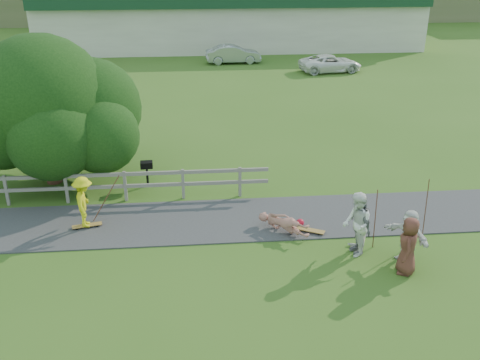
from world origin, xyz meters
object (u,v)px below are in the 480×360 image
(skater_fallen, at_px, (284,223))
(spectator_a, at_px, (357,224))
(tree, at_px, (47,129))
(spectator_b, at_px, (360,226))
(skater_rider, at_px, (84,205))
(car_white, at_px, (330,63))
(spectator_c, at_px, (408,246))
(spectator_d, at_px, (408,236))
(bbq, at_px, (147,174))
(car_silver, at_px, (233,54))

(skater_fallen, height_order, spectator_a, spectator_a)
(tree, bearing_deg, spectator_b, -30.93)
(spectator_a, xyz_separation_m, tree, (-9.82, 6.04, 1.16))
(skater_rider, bearing_deg, car_white, -37.24)
(spectator_c, distance_m, spectator_d, 0.61)
(spectator_c, relative_size, bbq, 1.72)
(car_white, bearing_deg, skater_fallen, 155.10)
(spectator_b, distance_m, bbq, 8.31)
(car_white, bearing_deg, car_silver, 53.16)
(skater_fallen, height_order, bbq, bbq)
(spectator_a, bearing_deg, skater_rider, -100.57)
(car_white, bearing_deg, bbq, 140.79)
(skater_fallen, bearing_deg, spectator_b, -80.88)
(spectator_a, relative_size, tree, 0.25)
(spectator_c, bearing_deg, car_white, -168.74)
(spectator_a, distance_m, car_silver, 27.77)
(tree, bearing_deg, spectator_c, -33.10)
(spectator_d, height_order, car_white, spectator_d)
(skater_fallen, distance_m, bbq, 5.95)
(skater_fallen, distance_m, tree, 9.40)
(spectator_b, bearing_deg, car_white, 153.87)
(spectator_c, bearing_deg, spectator_d, 178.72)
(spectator_d, xyz_separation_m, car_white, (3.94, 24.55, -0.18))
(bbq, bearing_deg, skater_rider, -121.76)
(spectator_a, relative_size, car_silver, 0.46)
(spectator_a, height_order, spectator_d, spectator_a)
(spectator_c, bearing_deg, spectator_a, -113.73)
(spectator_a, bearing_deg, skater_fallen, -122.33)
(skater_rider, xyz_separation_m, car_silver, (6.66, 25.49, -0.14))
(car_silver, height_order, car_white, car_silver)
(skater_rider, distance_m, spectator_d, 9.71)
(spectator_c, relative_size, tree, 0.22)
(spectator_a, height_order, tree, tree)
(spectator_d, bearing_deg, spectator_c, -53.06)
(skater_fallen, relative_size, tree, 0.23)
(car_white, bearing_deg, tree, 132.55)
(skater_fallen, bearing_deg, car_silver, 42.05)
(skater_rider, relative_size, spectator_c, 0.99)
(skater_rider, bearing_deg, spectator_d, -112.48)
(spectator_a, distance_m, tree, 11.59)
(spectator_b, bearing_deg, car_silver, 168.98)
(skater_fallen, bearing_deg, tree, 103.08)
(car_silver, height_order, tree, tree)
(car_white, bearing_deg, spectator_d, 163.44)
(skater_fallen, bearing_deg, skater_rider, 125.45)
(skater_rider, bearing_deg, tree, 19.99)
(skater_rider, xyz_separation_m, spectator_d, (9.31, -2.77, -0.03))
(car_silver, bearing_deg, car_white, -122.89)
(spectator_c, bearing_deg, tree, -102.42)
(tree, bearing_deg, spectator_a, -31.60)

